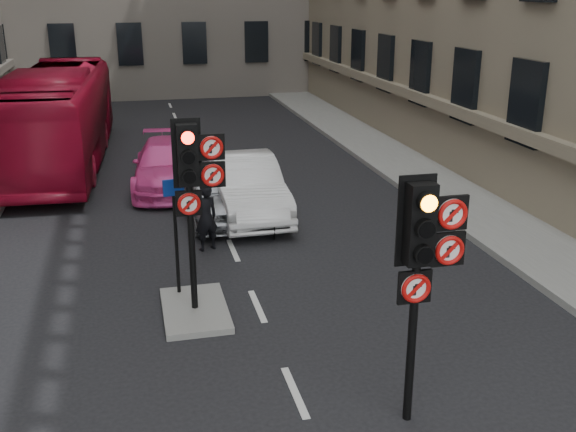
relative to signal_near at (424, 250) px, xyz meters
name	(u,v)px	position (x,y,z in m)	size (l,w,h in m)	color
pavement_right	(441,182)	(5.71, 11.01, -2.50)	(3.00, 50.00, 0.16)	gray
centre_island	(195,310)	(-2.69, 4.01, -2.52)	(1.20, 2.00, 0.12)	gray
signal_near	(424,250)	(0.00, 0.00, 0.00)	(0.91, 0.40, 3.58)	black
signal_far	(193,175)	(-2.60, 4.00, 0.12)	(0.91, 0.40, 3.58)	black
car_silver	(213,191)	(-1.61, 9.57, -1.87)	(1.69, 4.21, 1.43)	#A0A3A8
car_white	(245,186)	(-0.73, 9.58, -1.79)	(1.68, 4.81, 1.59)	white
car_pink	(168,165)	(-2.59, 12.67, -1.87)	(2.00, 4.91, 1.42)	#EF46A0
bus_red	(58,117)	(-5.99, 16.45, -0.94)	(2.76, 11.79, 3.29)	maroon
motorcycle	(273,216)	(-0.32, 7.93, -2.12)	(0.43, 1.53, 0.92)	black
motorcyclist	(206,218)	(-2.07, 7.20, -1.79)	(0.58, 0.38, 1.59)	black
info_sign	(175,220)	(-2.92, 4.74, -0.96)	(0.40, 0.15, 2.33)	black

